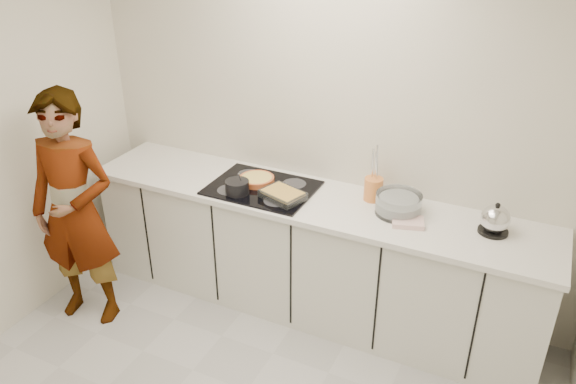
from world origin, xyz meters
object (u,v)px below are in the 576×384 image
at_px(kettle, 495,220).
at_px(cook, 75,212).
at_px(saucepan, 237,187).
at_px(mixing_bowl, 398,205).
at_px(baking_dish, 283,194).
at_px(tart_dish, 257,179).
at_px(hob, 262,188).
at_px(utensil_crock, 373,189).

relative_size(kettle, cook, 0.14).
xyz_separation_m(saucepan, mixing_bowl, (1.06, 0.22, 0.00)).
xyz_separation_m(mixing_bowl, cook, (-1.98, -0.79, -0.13)).
bearing_deg(baking_dish, cook, -152.96).
relative_size(tart_dish, saucepan, 1.48).
bearing_deg(cook, mixing_bowl, 9.66).
bearing_deg(hob, utensil_crock, 13.71).
height_order(utensil_crock, cook, cook).
bearing_deg(hob, tart_dish, 144.33).
distance_m(tart_dish, kettle, 1.60).
bearing_deg(mixing_bowl, hob, -175.79).
height_order(mixing_bowl, kettle, kettle).
xyz_separation_m(hob, cook, (-1.04, -0.72, -0.08)).
bearing_deg(utensil_crock, cook, -153.05).
height_order(baking_dish, mixing_bowl, mixing_bowl).
distance_m(tart_dish, cook, 1.24).
height_order(mixing_bowl, cook, cook).
relative_size(baking_dish, mixing_bowl, 0.99).
distance_m(baking_dish, kettle, 1.34).
bearing_deg(saucepan, utensil_crock, 21.35).
xyz_separation_m(saucepan, kettle, (1.64, 0.24, 0.03)).
distance_m(hob, cook, 1.27).
height_order(mixing_bowl, utensil_crock, utensil_crock).
bearing_deg(cook, saucepan, 19.51).
height_order(saucepan, utensil_crock, saucepan).
height_order(tart_dish, utensil_crock, utensil_crock).
relative_size(kettle, utensil_crock, 1.52).
bearing_deg(utensil_crock, tart_dish, -170.74).
bearing_deg(kettle, cook, -162.43).
xyz_separation_m(hob, baking_dish, (0.20, -0.09, 0.04)).
distance_m(saucepan, mixing_bowl, 1.08).
height_order(tart_dish, cook, cook).
distance_m(kettle, utensil_crock, 0.79).
bearing_deg(baking_dish, utensil_crock, 26.74).
bearing_deg(cook, utensil_crock, 14.81).
xyz_separation_m(baking_dish, cook, (-1.24, -0.63, -0.11)).
xyz_separation_m(tart_dish, mixing_bowl, (1.01, 0.02, 0.03)).
bearing_deg(saucepan, cook, -148.35).
bearing_deg(utensil_crock, saucepan, -158.65).
height_order(tart_dish, kettle, kettle).
relative_size(mixing_bowl, utensil_crock, 2.11).
relative_size(tart_dish, cook, 0.17).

